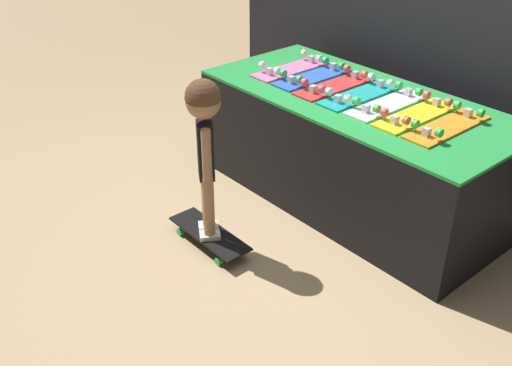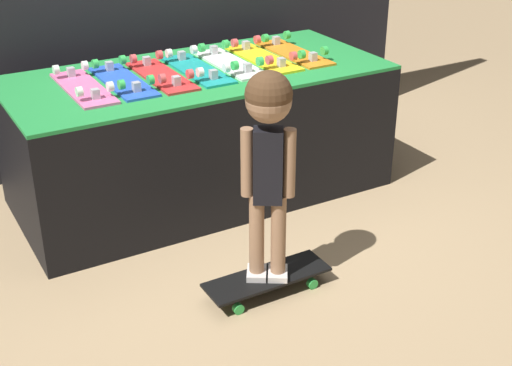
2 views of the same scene
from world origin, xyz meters
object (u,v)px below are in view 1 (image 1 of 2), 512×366
skateboard_red_on_rack (335,85)px  skateboard_orange_on_rack (448,125)px  skateboard_yellow_on_rack (416,114)px  skateboard_on_floor (209,235)px  child (204,130)px  skateboard_teal_on_rack (359,94)px  skateboard_blue_on_rack (313,76)px  skateboard_white_on_rack (388,103)px  skateboard_pink_on_rack (291,68)px

skateboard_red_on_rack → skateboard_orange_on_rack: (0.90, 0.02, 0.00)m
skateboard_yellow_on_rack → skateboard_on_floor: skateboard_yellow_on_rack is taller
child → skateboard_yellow_on_rack: bearing=92.7°
skateboard_teal_on_rack → skateboard_red_on_rack: bearing=-179.5°
skateboard_yellow_on_rack → child: (-0.65, -1.16, 0.01)m
skateboard_blue_on_rack → skateboard_orange_on_rack: 1.13m
child → skateboard_orange_on_rack: bearing=85.0°
skateboard_teal_on_rack → skateboard_yellow_on_rack: (0.45, 0.01, 0.00)m
skateboard_orange_on_rack → child: size_ratio=0.62×
skateboard_yellow_on_rack → skateboard_orange_on_rack: 0.23m
skateboard_red_on_rack → skateboard_white_on_rack: same height
skateboard_orange_on_rack → skateboard_blue_on_rack: bearing=-179.8°
skateboard_teal_on_rack → skateboard_on_floor: (-0.19, -1.14, -0.73)m
skateboard_blue_on_rack → skateboard_on_floor: size_ratio=1.02×
skateboard_red_on_rack → skateboard_yellow_on_rack: same height
skateboard_pink_on_rack → skateboard_on_floor: skateboard_pink_on_rack is taller
skateboard_yellow_on_rack → skateboard_white_on_rack: bearing=179.0°
skateboard_teal_on_rack → skateboard_yellow_on_rack: same height
skateboard_white_on_rack → skateboard_orange_on_rack: bearing=-0.0°
skateboard_pink_on_rack → skateboard_yellow_on_rack: same height
skateboard_white_on_rack → child: (-0.42, -1.16, 0.01)m
skateboard_blue_on_rack → skateboard_white_on_rack: size_ratio=1.00×
skateboard_orange_on_rack → skateboard_on_floor: size_ratio=1.02×
skateboard_yellow_on_rack → child: child is taller
skateboard_white_on_rack → skateboard_orange_on_rack: (0.45, -0.00, 0.00)m
skateboard_red_on_rack → skateboard_orange_on_rack: size_ratio=1.00×
skateboard_blue_on_rack → child: size_ratio=0.62×
skateboard_white_on_rack → skateboard_red_on_rack: bearing=-177.9°
skateboard_orange_on_rack → skateboard_white_on_rack: bearing=180.0°
skateboard_on_floor → skateboard_white_on_rack: bearing=70.1°
skateboard_blue_on_rack → skateboard_orange_on_rack: size_ratio=1.00×
skateboard_pink_on_rack → skateboard_red_on_rack: (0.45, -0.01, 0.00)m
skateboard_orange_on_rack → skateboard_on_floor: bearing=-127.0°
skateboard_blue_on_rack → child: bearing=-77.5°
skateboard_on_floor → child: size_ratio=0.61×
skateboard_teal_on_rack → skateboard_white_on_rack: same height
skateboard_pink_on_rack → skateboard_yellow_on_rack: bearing=0.1°
skateboard_on_floor → child: (0.00, -0.00, 0.75)m
skateboard_pink_on_rack → skateboard_yellow_on_rack: (1.13, 0.00, 0.00)m
skateboard_red_on_rack → skateboard_orange_on_rack: same height
skateboard_blue_on_rack → skateboard_red_on_rack: same height
skateboard_red_on_rack → skateboard_white_on_rack: (0.45, 0.02, 0.00)m
skateboard_teal_on_rack → skateboard_white_on_rack: 0.23m
skateboard_pink_on_rack → skateboard_white_on_rack: (0.90, 0.01, 0.00)m
skateboard_pink_on_rack → skateboard_white_on_rack: bearing=0.4°
skateboard_pink_on_rack → skateboard_red_on_rack: size_ratio=1.00×
skateboard_blue_on_rack → skateboard_orange_on_rack: same height
skateboard_blue_on_rack → skateboard_yellow_on_rack: (0.90, 0.00, 0.00)m
skateboard_blue_on_rack → skateboard_yellow_on_rack: same height
skateboard_red_on_rack → skateboard_orange_on_rack: 0.90m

